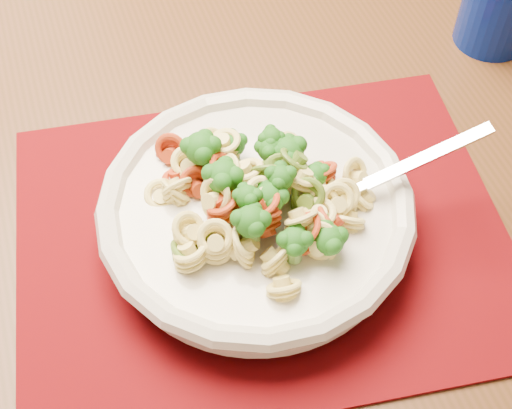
{
  "coord_description": "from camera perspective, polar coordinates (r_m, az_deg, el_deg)",
  "views": [
    {
      "loc": [
        0.36,
        -1.1,
        1.24
      ],
      "look_at": [
        0.38,
        -0.75,
        0.77
      ],
      "focal_mm": 50.0,
      "sensor_mm": 36.0,
      "label": 1
    }
  ],
  "objects": [
    {
      "name": "fork",
      "position": [
        0.59,
        6.59,
        0.57
      ],
      "size": [
        0.18,
        0.06,
        0.08
      ],
      "primitive_type": null,
      "rotation": [
        0.0,
        -0.35,
        0.21
      ],
      "color": "silver",
      "rests_on": "pasta_bowl"
    },
    {
      "name": "pasta_bowl",
      "position": [
        0.59,
        -0.0,
        -0.56
      ],
      "size": [
        0.27,
        0.27,
        0.05
      ],
      "color": "beige",
      "rests_on": "placemat"
    },
    {
      "name": "tumbler",
      "position": [
        0.8,
        18.97,
        15.06
      ],
      "size": [
        0.08,
        0.08,
        0.1
      ],
      "primitive_type": "cylinder",
      "color": "navy",
      "rests_on": "dining_table"
    },
    {
      "name": "placemat",
      "position": [
        0.62,
        0.53,
        -2.55
      ],
      "size": [
        0.46,
        0.37,
        0.0
      ],
      "primitive_type": "cube",
      "rotation": [
        0.0,
        0.0,
        0.12
      ],
      "color": "#5E0604",
      "rests_on": "dining_table"
    },
    {
      "name": "pasta_broccoli_heap",
      "position": [
        0.58,
        -0.0,
        0.35
      ],
      "size": [
        0.22,
        0.22,
        0.06
      ],
      "primitive_type": null,
      "color": "#F0E276",
      "rests_on": "pasta_bowl"
    },
    {
      "name": "dining_table",
      "position": [
        0.72,
        2.93,
        -2.96
      ],
      "size": [
        1.7,
        1.31,
        0.73
      ],
      "rotation": [
        0.0,
        0.0,
        0.26
      ],
      "color": "#4D2A15",
      "rests_on": "ground"
    }
  ]
}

